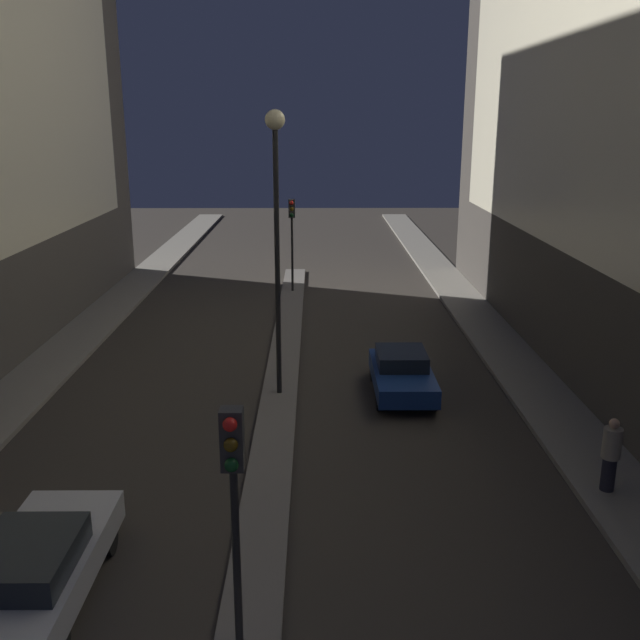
{
  "coord_description": "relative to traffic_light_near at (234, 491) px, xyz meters",
  "views": [
    {
      "loc": [
        1.15,
        -4.84,
        8.54
      ],
      "look_at": [
        1.3,
        17.51,
        2.21
      ],
      "focal_mm": 40.0,
      "sensor_mm": 36.0,
      "label": 1
    }
  ],
  "objects": [
    {
      "name": "median_strip",
      "position": [
        0.0,
        14.18,
        -3.44
      ],
      "size": [
        1.12,
        34.59,
        0.15
      ],
      "color": "#66605B",
      "rests_on": "ground"
    },
    {
      "name": "traffic_light_near",
      "position": [
        0.0,
        0.0,
        0.0
      ],
      "size": [
        0.32,
        0.42,
        4.59
      ],
      "color": "black",
      "rests_on": "median_strip"
    },
    {
      "name": "traffic_light_mid",
      "position": [
        0.0,
        26.11,
        0.0
      ],
      "size": [
        0.32,
        0.42,
        4.59
      ],
      "color": "black",
      "rests_on": "median_strip"
    },
    {
      "name": "street_lamp",
      "position": [
        0.0,
        12.22,
        2.8
      ],
      "size": [
        0.58,
        0.58,
        8.66
      ],
      "color": "black",
      "rests_on": "median_strip"
    },
    {
      "name": "car_left_lane",
      "position": [
        -3.91,
        2.17,
        -2.78
      ],
      "size": [
        1.93,
        4.81,
        1.43
      ],
      "color": "#B2B2B7",
      "rests_on": "ground"
    },
    {
      "name": "car_right_lane",
      "position": [
        3.91,
        12.43,
        -2.81
      ],
      "size": [
        1.83,
        4.06,
        1.38
      ],
      "color": "navy",
      "rests_on": "ground"
    },
    {
      "name": "pedestrian_on_right_sidewalk",
      "position": [
        7.98,
        5.98,
        -2.42
      ],
      "size": [
        0.43,
        0.43,
        1.8
      ],
      "color": "black",
      "rests_on": "sidewalk_right"
    }
  ]
}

